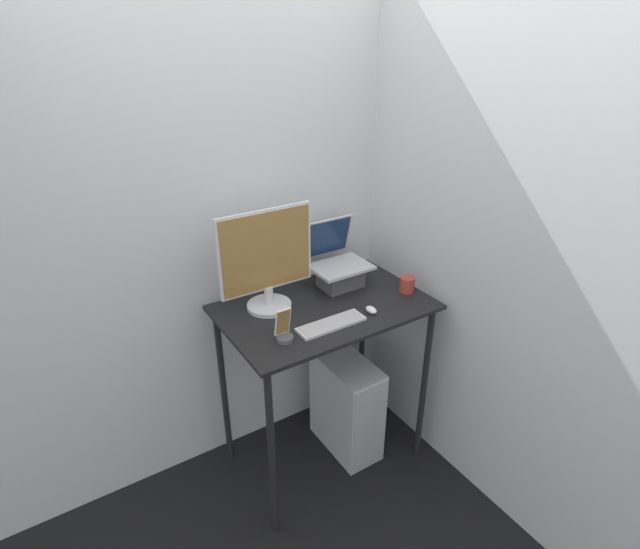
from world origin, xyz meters
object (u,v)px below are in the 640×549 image
monitor (267,263)px  cell_phone (284,331)px  laptop (338,269)px  computer_tower (347,405)px  mouse (371,310)px  keyboard (331,324)px

monitor → cell_phone: 0.36m
laptop → computer_tower: (-0.03, -0.15, -0.80)m
computer_tower → laptop: bearing=78.9°
laptop → monitor: size_ratio=0.68×
mouse → computer_tower: (0.00, 0.18, -0.72)m
computer_tower → mouse: bearing=-90.4°
laptop → keyboard: (-0.26, -0.32, -0.08)m
cell_phone → laptop: bearing=31.7°
mouse → monitor: bearing=141.4°
monitor → cell_phone: bearing=-104.6°
mouse → cell_phone: 0.47m
laptop → cell_phone: bearing=-148.3°
keyboard → cell_phone: (-0.24, 0.01, 0.04)m
monitor → keyboard: bearing=-61.8°
computer_tower → keyboard: bearing=-143.3°
keyboard → mouse: (0.23, -0.01, 0.01)m
keyboard → computer_tower: 0.77m
monitor → cell_phone: (-0.08, -0.29, -0.20)m
laptop → computer_tower: bearing=-101.1°
laptop → monitor: monitor is taller
monitor → keyboard: (0.16, -0.31, -0.23)m
keyboard → computer_tower: keyboard is taller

